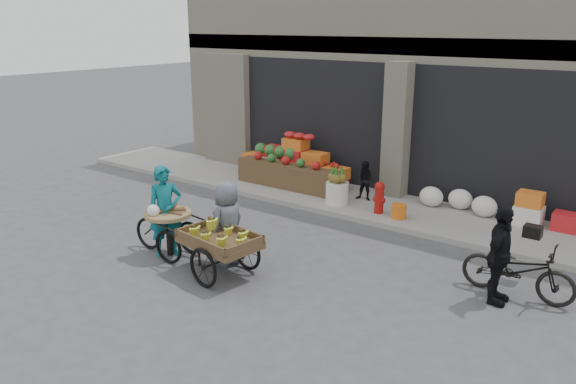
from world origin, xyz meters
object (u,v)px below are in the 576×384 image
Objects in this scene: vendor_woman at (165,211)px; tricycle_cart at (168,226)px; vendor_grey at (228,223)px; banana_cart at (217,237)px; cyclist at (499,256)px; bicycle at (518,270)px; orange_bucket at (399,211)px; fire_hydrant at (379,196)px; pineapple_bin at (337,193)px; seated_person at (365,181)px.

tricycle_cart is at bearing -60.58° from vendor_woman.
vendor_grey is at bearing -40.13° from vendor_woman.
cyclist is (4.10, 1.78, 0.09)m from banana_cart.
bicycle is at bearing -37.88° from vendor_woman.
vendor_woman is 1.09× the size of cyclist.
vendor_grey reaches higher than bicycle.
vendor_grey is (-1.53, -3.68, 0.49)m from orange_bucket.
fire_hydrant is 0.49× the size of tricycle_cart.
fire_hydrant is 3.88m from vendor_grey.
orange_bucket is 3.66m from cyclist.
fire_hydrant is 4.06m from cyclist.
orange_bucket is 0.14× the size of banana_cart.
vendor_woman is 0.28m from tricycle_cart.
vendor_grey reaches higher than banana_cart.
vendor_woman is 1.18× the size of tricycle_cart.
tricycle_cart reaches higher than bicycle.
bicycle is at bearing -30.27° from fire_hydrant.
vendor_woman reaches higher than banana_cart.
fire_hydrant is 0.47× the size of vendor_grey.
fire_hydrant is at bearing -2.60° from pineapple_bin.
vendor_grey is at bearing -88.98° from pineapple_bin.
banana_cart is 0.51m from vendor_grey.
orange_bucket is at bearing -3.58° from pineapple_bin.
seated_person reaches higher than tricycle_cart.
vendor_grey is at bearing -104.35° from seated_person.
vendor_grey is (1.11, 0.38, 0.19)m from tricycle_cart.
bicycle is at bearing -42.69° from seated_person.
orange_bucket is at bearing 55.42° from bicycle.
tricycle_cart is (-1.45, -4.76, -0.02)m from seated_person.
orange_bucket is 1.42m from seated_person.
vendor_grey reaches higher than orange_bucket.
orange_bucket is at bearing 79.68° from banana_cart.
orange_bucket is (1.60, -0.10, -0.10)m from pineapple_bin.
pineapple_bin is 0.34× the size of cyclist.
cyclist is (5.40, 1.70, 0.21)m from tricycle_cart.
pineapple_bin is at bearing -179.34° from vendor_grey.
orange_bucket is 4.38m from banana_cart.
pineapple_bin is 0.75m from seated_person.
cyclist is at bearing -47.79° from seated_person.
vendor_woman reaches higher than vendor_grey.
cyclist is (4.35, -2.46, 0.40)m from pineapple_bin.
vendor_woman reaches higher than fire_hydrant.
bicycle is at bearing -24.40° from pineapple_bin.
seated_person reaches higher than banana_cart.
orange_bucket is 0.21× the size of cyclist.
vendor_grey is at bearing -112.62° from orange_bucket.
bicycle is (5.60, 2.10, -0.11)m from tricycle_cart.
bicycle is 0.55m from cyclist.
orange_bucket is at bearing -40.26° from seated_person.
orange_bucket is 0.19× the size of bicycle.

